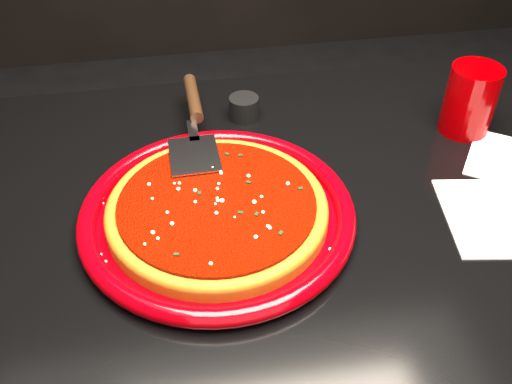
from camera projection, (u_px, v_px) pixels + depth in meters
table at (304, 357)px, 1.07m from camera, size 1.20×0.80×0.75m
plate at (217, 214)px, 0.80m from camera, size 0.43×0.43×0.03m
pizza_crust at (217, 211)px, 0.79m from camera, size 0.34×0.34×0.02m
pizza_crust_rim at (217, 207)px, 0.79m from camera, size 0.34×0.34×0.02m
pizza_sauce at (217, 204)px, 0.78m from camera, size 0.30×0.30×0.01m
parmesan_dusting at (217, 200)px, 0.78m from camera, size 0.26×0.26×0.01m
basil_flecks at (217, 201)px, 0.78m from camera, size 0.24×0.24×0.00m
pizza_server at (195, 122)px, 0.91m from camera, size 0.09×0.31×0.02m
cup at (470, 100)px, 0.94m from camera, size 0.10×0.10×0.12m
napkin_a at (503, 217)px, 0.81m from camera, size 0.19×0.19×0.00m
napkin_b at (510, 160)px, 0.91m from camera, size 0.18×0.18×0.00m
ramekin at (244, 108)px, 0.99m from camera, size 0.06×0.06×0.04m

